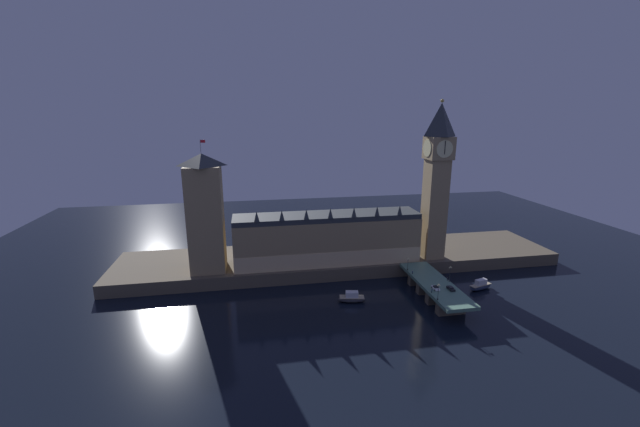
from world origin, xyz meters
TOP-DOWN VIEW (x-y plane):
  - ground_plane at (0.00, 0.00)m, footprint 400.00×400.00m
  - embankment at (0.00, 39.00)m, footprint 220.00×42.00m
  - parliament_hall at (-8.62, 29.39)m, footprint 87.91×18.15m
  - clock_tower at (43.84, 26.30)m, footprint 11.83×11.94m
  - victoria_tower at (-63.89, 29.10)m, footprint 15.50×15.50m
  - bridge at (30.96, -5.00)m, footprint 13.36×46.00m
  - car_northbound_trail at (28.02, -11.16)m, footprint 2.06×4.26m
  - car_southbound_lead at (33.90, -12.56)m, footprint 1.96×4.28m
  - pedestrian_near_rail at (25.09, -13.76)m, footprint 0.38×0.38m
  - pedestrian_mid_walk at (36.84, -4.04)m, footprint 0.38×0.38m
  - pedestrian_far_rail at (25.09, 5.23)m, footprint 0.38×0.38m
  - street_lamp_near at (24.69, -19.72)m, footprint 1.34×0.60m
  - street_lamp_mid at (37.24, -5.00)m, footprint 1.34×0.60m
  - street_lamp_far at (24.69, 9.72)m, footprint 1.34×0.60m
  - boat_upstream at (-4.41, -2.55)m, footprint 12.10×6.64m
  - boat_downstream at (54.58, -1.37)m, footprint 12.29×6.74m

SIDE VIEW (x-z plane):
  - ground_plane at x=0.00m, z-range 0.00..0.00m
  - boat_upstream at x=-4.41m, z-range -0.61..3.93m
  - boat_downstream at x=54.58m, z-range -0.64..4.13m
  - embankment at x=0.00m, z-range 0.00..6.00m
  - bridge at x=30.96m, z-range 1.08..7.94m
  - car_southbound_lead at x=33.90m, z-range 6.82..8.16m
  - car_northbound_trail at x=28.02m, z-range 6.81..8.22m
  - pedestrian_mid_walk at x=36.84m, z-range 6.90..8.54m
  - pedestrian_far_rail at x=25.09m, z-range 6.90..8.58m
  - pedestrian_near_rail at x=25.09m, z-range 6.91..8.64m
  - street_lamp_far at x=24.69m, z-range 7.61..13.57m
  - street_lamp_near at x=24.69m, z-range 7.68..14.22m
  - street_lamp_mid at x=37.24m, z-range 7.72..14.58m
  - parliament_hall at x=-8.62m, z-range 3.62..31.91m
  - victoria_tower at x=-63.89m, z-range 3.10..62.12m
  - clock_tower at x=43.84m, z-range 8.24..84.19m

